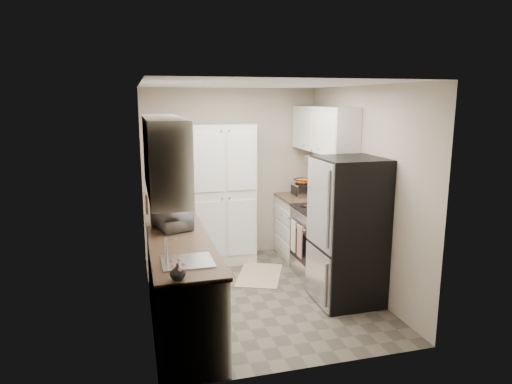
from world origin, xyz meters
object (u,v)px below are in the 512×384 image
at_px(refrigerator, 348,231).
at_px(pantry_cabinet, 222,194).
at_px(wine_bottle, 172,208).
at_px(toaster_oven, 302,190).
at_px(microwave, 172,216).
at_px(electric_range, 322,241).

bearing_deg(refrigerator, pantry_cabinet, 123.46).
bearing_deg(wine_bottle, toaster_oven, 22.23).
relative_size(pantry_cabinet, microwave, 4.05).
height_order(refrigerator, wine_bottle, refrigerator).
bearing_deg(electric_range, refrigerator, -92.48).
distance_m(refrigerator, microwave, 2.01).
xyz_separation_m(pantry_cabinet, microwave, (-0.82, -1.33, 0.06)).
relative_size(electric_range, refrigerator, 0.66).
distance_m(electric_range, wine_bottle, 2.04).
bearing_deg(refrigerator, electric_range, 87.52).
relative_size(wine_bottle, toaster_oven, 0.79).
bearing_deg(microwave, wine_bottle, -21.87).
xyz_separation_m(microwave, toaster_oven, (2.02, 1.24, -0.04)).
height_order(pantry_cabinet, wine_bottle, pantry_cabinet).
bearing_deg(wine_bottle, electric_range, -0.91).
xyz_separation_m(refrigerator, microwave, (-1.96, 0.40, 0.21)).
bearing_deg(pantry_cabinet, electric_range, -38.22).
xyz_separation_m(refrigerator, toaster_oven, (0.06, 1.64, 0.16)).
bearing_deg(toaster_oven, wine_bottle, -158.06).
distance_m(electric_range, toaster_oven, 1.00).
xyz_separation_m(electric_range, refrigerator, (-0.03, -0.80, 0.37)).
bearing_deg(wine_bottle, refrigerator, -23.36).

